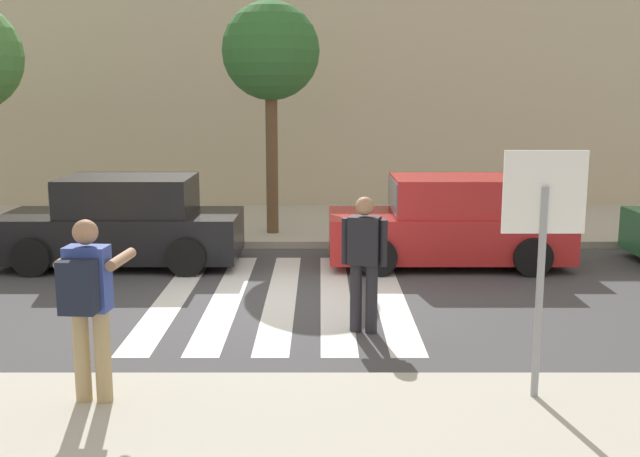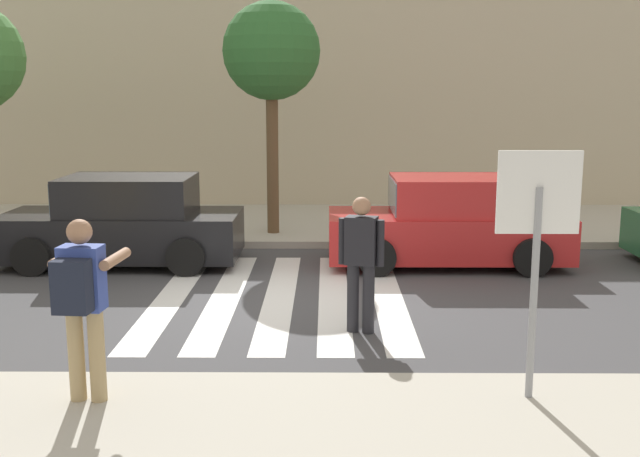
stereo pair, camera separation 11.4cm
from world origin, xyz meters
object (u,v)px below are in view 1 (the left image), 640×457
at_px(parked_car_black, 122,224).
at_px(parked_car_red, 447,224).
at_px(stop_sign, 541,220).
at_px(pedestrian_crossing, 362,257).
at_px(street_tree_center, 269,53).
at_px(photographer_with_backpack, 86,296).

bearing_deg(parked_car_black, parked_car_red, 0.00).
bearing_deg(parked_car_red, stop_sign, -92.03).
xyz_separation_m(pedestrian_crossing, street_tree_center, (-1.52, 6.01, 2.75)).
bearing_deg(pedestrian_crossing, photographer_with_backpack, -137.05).
relative_size(pedestrian_crossing, street_tree_center, 0.37).
bearing_deg(pedestrian_crossing, street_tree_center, 104.19).
xyz_separation_m(parked_car_black, street_tree_center, (2.45, 2.26, 3.00)).
distance_m(photographer_with_backpack, parked_car_black, 6.38).
distance_m(stop_sign, photographer_with_backpack, 4.21).
bearing_deg(stop_sign, street_tree_center, 109.85).
relative_size(parked_car_red, street_tree_center, 0.89).
bearing_deg(pedestrian_crossing, stop_sign, -57.36).
bearing_deg(parked_car_red, street_tree_center, 145.00).
bearing_deg(street_tree_center, parked_car_black, -137.28).
xyz_separation_m(stop_sign, pedestrian_crossing, (-1.49, 2.33, -0.86)).
bearing_deg(parked_car_red, photographer_with_backpack, -125.07).
bearing_deg(parked_car_red, pedestrian_crossing, -114.49).
xyz_separation_m(stop_sign, parked_car_red, (0.22, 6.08, -1.11)).
height_order(photographer_with_backpack, pedestrian_crossing, photographer_with_backpack).
xyz_separation_m(parked_car_red, street_tree_center, (-3.23, 2.26, 3.00)).
distance_m(parked_car_red, street_tree_center, 4.95).
height_order(stop_sign, parked_car_red, stop_sign).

